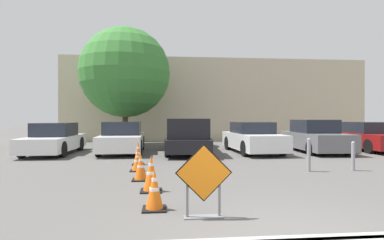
{
  "coord_description": "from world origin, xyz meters",
  "views": [
    {
      "loc": [
        -1.68,
        -3.59,
        1.65
      ],
      "look_at": [
        -0.19,
        12.36,
        1.53
      ],
      "focal_mm": 28.0,
      "sensor_mm": 36.0,
      "label": 1
    }
  ],
  "objects_px": {
    "traffic_cone_fourth": "(137,162)",
    "traffic_cone_second": "(151,174)",
    "traffic_cone_fifth": "(138,153)",
    "parked_car_nearest": "(54,139)",
    "pickup_truck": "(188,138)",
    "parked_car_fourth": "(315,137)",
    "traffic_cone_nearest": "(154,190)",
    "traffic_cone_third": "(141,167)",
    "parked_car_second": "(123,138)",
    "parked_car_fifth": "(368,137)",
    "road_closed_sign": "(204,180)",
    "parked_car_third": "(252,138)",
    "bollard_second": "(353,155)",
    "bollard_nearest": "(309,154)"
  },
  "relations": [
    {
      "from": "traffic_cone_nearest",
      "to": "parked_car_third",
      "type": "relative_size",
      "value": 0.16
    },
    {
      "from": "traffic_cone_second",
      "to": "parked_car_second",
      "type": "height_order",
      "value": "parked_car_second"
    },
    {
      "from": "bollard_nearest",
      "to": "parked_car_fifth",
      "type": "bearing_deg",
      "value": 43.1
    },
    {
      "from": "parked_car_fourth",
      "to": "bollard_nearest",
      "type": "xyz_separation_m",
      "value": [
        -2.85,
        -5.06,
        -0.17
      ]
    },
    {
      "from": "traffic_cone_fourth",
      "to": "pickup_truck",
      "type": "distance_m",
      "value": 4.85
    },
    {
      "from": "traffic_cone_second",
      "to": "parked_car_fifth",
      "type": "relative_size",
      "value": 0.18
    },
    {
      "from": "traffic_cone_second",
      "to": "pickup_truck",
      "type": "bearing_deg",
      "value": 78.84
    },
    {
      "from": "traffic_cone_fourth",
      "to": "road_closed_sign",
      "type": "bearing_deg",
      "value": -71.99
    },
    {
      "from": "traffic_cone_fourth",
      "to": "traffic_cone_second",
      "type": "bearing_deg",
      "value": -78.43
    },
    {
      "from": "parked_car_fifth",
      "to": "traffic_cone_second",
      "type": "bearing_deg",
      "value": 37.66
    },
    {
      "from": "traffic_cone_second",
      "to": "road_closed_sign",
      "type": "bearing_deg",
      "value": -63.79
    },
    {
      "from": "traffic_cone_nearest",
      "to": "parked_car_second",
      "type": "height_order",
      "value": "parked_car_second"
    },
    {
      "from": "pickup_truck",
      "to": "parked_car_third",
      "type": "xyz_separation_m",
      "value": [
        3.1,
        0.11,
        -0.05
      ]
    },
    {
      "from": "traffic_cone_nearest",
      "to": "traffic_cone_third",
      "type": "height_order",
      "value": "traffic_cone_nearest"
    },
    {
      "from": "traffic_cone_third",
      "to": "parked_car_nearest",
      "type": "distance_m",
      "value": 7.69
    },
    {
      "from": "parked_car_second",
      "to": "bollard_second",
      "type": "height_order",
      "value": "parked_car_second"
    },
    {
      "from": "traffic_cone_second",
      "to": "parked_car_fourth",
      "type": "xyz_separation_m",
      "value": [
        7.56,
        7.11,
        0.31
      ]
    },
    {
      "from": "traffic_cone_fifth",
      "to": "pickup_truck",
      "type": "distance_m",
      "value": 3.78
    },
    {
      "from": "traffic_cone_fourth",
      "to": "parked_car_third",
      "type": "xyz_separation_m",
      "value": [
        5.03,
        4.53,
        0.39
      ]
    },
    {
      "from": "parked_car_third",
      "to": "traffic_cone_second",
      "type": "bearing_deg",
      "value": 54.93
    },
    {
      "from": "traffic_cone_nearest",
      "to": "traffic_cone_fourth",
      "type": "height_order",
      "value": "traffic_cone_nearest"
    },
    {
      "from": "road_closed_sign",
      "to": "traffic_cone_second",
      "type": "height_order",
      "value": "road_closed_sign"
    },
    {
      "from": "traffic_cone_fourth",
      "to": "traffic_cone_fifth",
      "type": "relative_size",
      "value": 0.74
    },
    {
      "from": "parked_car_fourth",
      "to": "parked_car_fifth",
      "type": "height_order",
      "value": "parked_car_fourth"
    },
    {
      "from": "traffic_cone_third",
      "to": "bollard_nearest",
      "type": "distance_m",
      "value": 5.12
    },
    {
      "from": "traffic_cone_third",
      "to": "traffic_cone_fourth",
      "type": "distance_m",
      "value": 1.42
    },
    {
      "from": "bollard_second",
      "to": "bollard_nearest",
      "type": "bearing_deg",
      "value": 180.0
    },
    {
      "from": "parked_car_fourth",
      "to": "parked_car_fifth",
      "type": "bearing_deg",
      "value": -169.32
    },
    {
      "from": "parked_car_second",
      "to": "parked_car_third",
      "type": "bearing_deg",
      "value": 174.46
    },
    {
      "from": "pickup_truck",
      "to": "parked_car_third",
      "type": "distance_m",
      "value": 3.1
    },
    {
      "from": "traffic_cone_third",
      "to": "bollard_second",
      "type": "distance_m",
      "value": 6.54
    },
    {
      "from": "traffic_cone_fourth",
      "to": "traffic_cone_fifth",
      "type": "bearing_deg",
      "value": 93.64
    },
    {
      "from": "traffic_cone_fifth",
      "to": "parked_car_nearest",
      "type": "height_order",
      "value": "parked_car_nearest"
    },
    {
      "from": "parked_car_third",
      "to": "parked_car_fourth",
      "type": "bearing_deg",
      "value": 175.92
    },
    {
      "from": "traffic_cone_third",
      "to": "bollard_second",
      "type": "height_order",
      "value": "bollard_second"
    },
    {
      "from": "traffic_cone_second",
      "to": "parked_car_third",
      "type": "height_order",
      "value": "parked_car_third"
    },
    {
      "from": "parked_car_nearest",
      "to": "parked_car_fifth",
      "type": "bearing_deg",
      "value": 179.86
    },
    {
      "from": "parked_car_nearest",
      "to": "parked_car_second",
      "type": "height_order",
      "value": "parked_car_second"
    },
    {
      "from": "traffic_cone_fourth",
      "to": "traffic_cone_fifth",
      "type": "xyz_separation_m",
      "value": [
        -0.08,
        1.24,
        0.11
      ]
    },
    {
      "from": "parked_car_nearest",
      "to": "bollard_second",
      "type": "distance_m",
      "value": 12.19
    },
    {
      "from": "parked_car_nearest",
      "to": "parked_car_third",
      "type": "height_order",
      "value": "parked_car_third"
    },
    {
      "from": "traffic_cone_second",
      "to": "parked_car_second",
      "type": "xyz_separation_m",
      "value": [
        -1.66,
        7.58,
        0.28
      ]
    },
    {
      "from": "road_closed_sign",
      "to": "bollard_second",
      "type": "height_order",
      "value": "road_closed_sign"
    },
    {
      "from": "parked_car_fifth",
      "to": "bollard_nearest",
      "type": "bearing_deg",
      "value": 45.23
    },
    {
      "from": "pickup_truck",
      "to": "parked_car_fourth",
      "type": "xyz_separation_m",
      "value": [
        6.17,
        0.05,
        -0.02
      ]
    },
    {
      "from": "parked_car_nearest",
      "to": "traffic_cone_fifth",
      "type": "bearing_deg",
      "value": 138.06
    },
    {
      "from": "traffic_cone_third",
      "to": "traffic_cone_fourth",
      "type": "bearing_deg",
      "value": 98.61
    },
    {
      "from": "road_closed_sign",
      "to": "parked_car_nearest",
      "type": "relative_size",
      "value": 0.28
    },
    {
      "from": "road_closed_sign",
      "to": "traffic_cone_second",
      "type": "xyz_separation_m",
      "value": [
        -0.93,
        1.9,
        -0.24
      ]
    },
    {
      "from": "traffic_cone_third",
      "to": "traffic_cone_nearest",
      "type": "bearing_deg",
      "value": -80.29
    }
  ]
}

